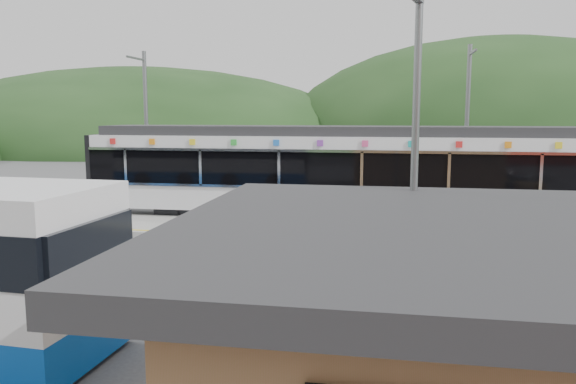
# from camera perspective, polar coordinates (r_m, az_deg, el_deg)

# --- Properties ---
(ground) EXTENTS (120.00, 120.00, 0.00)m
(ground) POSITION_cam_1_polar(r_m,az_deg,el_deg) (16.52, -3.76, -6.87)
(ground) COLOR #4C4C4F
(ground) RESTS_ON ground
(hills) EXTENTS (146.00, 149.00, 26.00)m
(hills) POSITION_cam_1_polar(r_m,az_deg,el_deg) (21.33, 16.24, -3.79)
(hills) COLOR #1E3D19
(hills) RESTS_ON ground
(platform) EXTENTS (26.00, 3.20, 0.30)m
(platform) POSITION_cam_1_polar(r_m,az_deg,el_deg) (19.62, -1.43, -4.03)
(platform) COLOR #9E9E99
(platform) RESTS_ON ground
(yellow_line) EXTENTS (26.00, 0.10, 0.01)m
(yellow_line) POSITION_cam_1_polar(r_m,az_deg,el_deg) (18.34, -2.26, -4.39)
(yellow_line) COLOR yellow
(yellow_line) RESTS_ON platform
(train) EXTENTS (20.44, 3.01, 3.74)m
(train) POSITION_cam_1_polar(r_m,az_deg,el_deg) (21.65, 6.41, 2.18)
(train) COLOR black
(train) RESTS_ON ground
(catenary_mast_west) EXTENTS (0.18, 1.80, 7.00)m
(catenary_mast_west) POSITION_cam_1_polar(r_m,az_deg,el_deg) (26.41, -14.22, 6.47)
(catenary_mast_west) COLOR slate
(catenary_mast_west) RESTS_ON ground
(catenary_mast_east) EXTENTS (0.18, 1.80, 7.00)m
(catenary_mast_east) POSITION_cam_1_polar(r_m,az_deg,el_deg) (24.26, 17.70, 6.23)
(catenary_mast_east) COLOR slate
(catenary_mast_east) RESTS_ON ground
(station_shelter) EXTENTS (9.20, 6.20, 3.00)m
(station_shelter) POSITION_cam_1_polar(r_m,az_deg,el_deg) (7.33, 27.05, -14.32)
(station_shelter) COLOR #986F42
(station_shelter) RESTS_ON ground
(lamp_post) EXTENTS (0.38, 1.10, 6.08)m
(lamp_post) POSITION_cam_1_polar(r_m,az_deg,el_deg) (9.10, 12.80, 3.99)
(lamp_post) COLOR slate
(lamp_post) RESTS_ON ground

